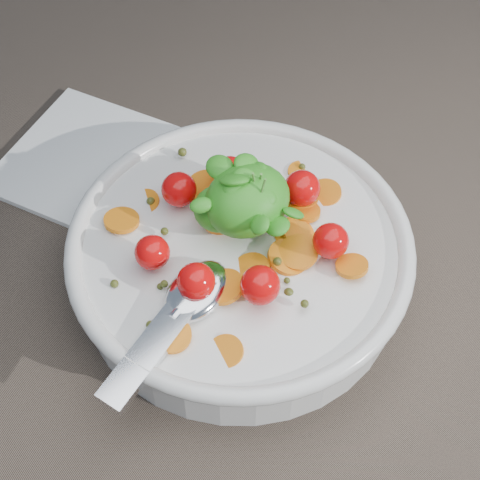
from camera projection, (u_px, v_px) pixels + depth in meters
ground at (217, 287)px, 0.65m from camera, size 6.00×6.00×0.00m
bowl at (240, 256)px, 0.63m from camera, size 0.31×0.29×0.12m
napkin at (82, 158)px, 0.74m from camera, size 0.20×0.19×0.01m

